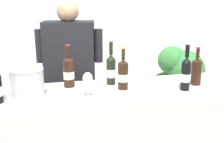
# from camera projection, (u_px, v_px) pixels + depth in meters

# --- Properties ---
(wall_back) EXTENTS (8.00, 0.10, 2.80)m
(wall_back) POSITION_uv_depth(u_px,v_px,m) (71.00, 16.00, 4.42)
(wall_back) COLOR white
(wall_back) RESTS_ON ground_plane
(wine_bottle_1) EXTENTS (0.07, 0.07, 0.35)m
(wine_bottle_1) POSITION_uv_depth(u_px,v_px,m) (186.00, 73.00, 2.08)
(wine_bottle_1) COLOR black
(wine_bottle_1) RESTS_ON counter
(wine_bottle_2) EXTENTS (0.07, 0.07, 0.35)m
(wine_bottle_2) POSITION_uv_depth(u_px,v_px,m) (111.00, 69.00, 2.22)
(wine_bottle_2) COLOR black
(wine_bottle_2) RESTS_ON counter
(wine_bottle_3) EXTENTS (0.08, 0.08, 0.32)m
(wine_bottle_3) POSITION_uv_depth(u_px,v_px,m) (123.00, 74.00, 2.10)
(wine_bottle_3) COLOR black
(wine_bottle_3) RESTS_ON counter
(wine_bottle_4) EXTENTS (0.09, 0.09, 0.33)m
(wine_bottle_4) POSITION_uv_depth(u_px,v_px,m) (69.00, 71.00, 2.15)
(wine_bottle_4) COLOR black
(wine_bottle_4) RESTS_ON counter
(wine_bottle_5) EXTENTS (0.08, 0.08, 0.30)m
(wine_bottle_5) POSITION_uv_depth(u_px,v_px,m) (197.00, 71.00, 2.21)
(wine_bottle_5) COLOR black
(wine_bottle_5) RESTS_ON counter
(wine_glass) EXTENTS (0.07, 0.07, 0.18)m
(wine_glass) POSITION_uv_depth(u_px,v_px,m) (88.00, 80.00, 1.92)
(wine_glass) COLOR silver
(wine_glass) RESTS_ON counter
(ice_bucket) EXTENTS (0.24, 0.24, 0.20)m
(ice_bucket) POSITION_uv_depth(u_px,v_px,m) (27.00, 82.00, 1.95)
(ice_bucket) COLOR silver
(ice_bucket) RESTS_ON counter
(person_server) EXTENTS (0.61, 0.32, 1.67)m
(person_server) POSITION_uv_depth(u_px,v_px,m) (71.00, 92.00, 2.67)
(person_server) COLOR black
(person_server) RESTS_ON ground_plane
(potted_shrub) EXTENTS (0.62, 0.55, 1.12)m
(potted_shrub) POSITION_uv_depth(u_px,v_px,m) (177.00, 78.00, 3.44)
(potted_shrub) COLOR brown
(potted_shrub) RESTS_ON ground_plane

